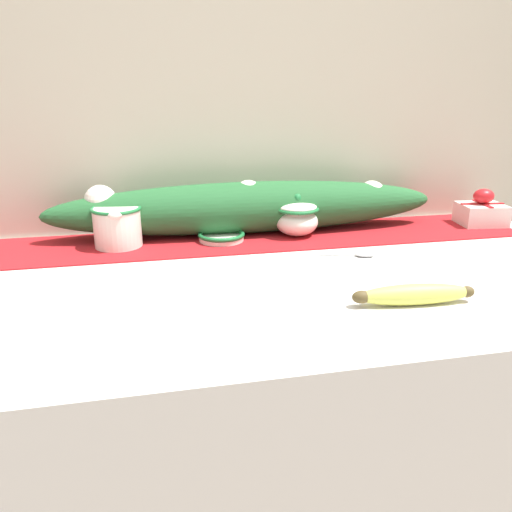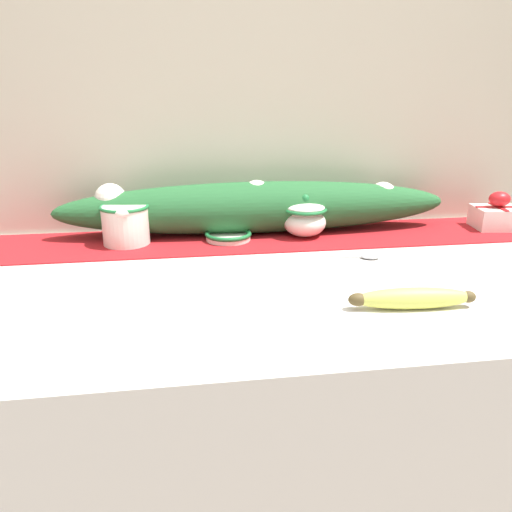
{
  "view_description": "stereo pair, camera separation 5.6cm",
  "coord_description": "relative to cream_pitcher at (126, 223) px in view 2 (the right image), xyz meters",
  "views": [
    {
      "loc": [
        -0.24,
        -0.91,
        1.24
      ],
      "look_at": [
        -0.05,
        -0.03,
        0.94
      ],
      "focal_mm": 35.0,
      "sensor_mm": 36.0,
      "label": 1
    },
    {
      "loc": [
        -0.19,
        -0.92,
        1.24
      ],
      "look_at": [
        -0.05,
        -0.03,
        0.94
      ],
      "focal_mm": 35.0,
      "sensor_mm": 36.0,
      "label": 2
    }
  ],
  "objects": [
    {
      "name": "cream_pitcher",
      "position": [
        0.0,
        0.0,
        0.0
      ],
      "size": [
        0.11,
        0.13,
        0.1
      ],
      "color": "white",
      "rests_on": "countertop"
    },
    {
      "name": "table_runner",
      "position": [
        0.32,
        -0.0,
        -0.05
      ],
      "size": [
        1.38,
        0.24,
        0.0
      ],
      "primitive_type": "cube",
      "color": "#A8191E",
      "rests_on": "countertop"
    },
    {
      "name": "spoon",
      "position": [
        0.53,
        -0.19,
        -0.05
      ],
      "size": [
        0.16,
        0.06,
        0.01
      ],
      "rotation": [
        0.0,
        0.0,
        -0.28
      ],
      "color": "#B7B7BC",
      "rests_on": "countertop"
    },
    {
      "name": "back_wall",
      "position": [
        0.32,
        0.15,
        0.26
      ],
      "size": [
        2.3,
        0.04,
        2.4
      ],
      "primitive_type": "cube",
      "color": "#B7AD99",
      "rests_on": "ground_plane"
    },
    {
      "name": "gift_box",
      "position": [
        0.95,
        -0.0,
        -0.02
      ],
      "size": [
        0.13,
        0.11,
        0.1
      ],
      "rotation": [
        0.0,
        0.0,
        -0.15
      ],
      "color": "silver",
      "rests_on": "countertop"
    },
    {
      "name": "countertop",
      "position": [
        0.32,
        -0.25,
        -0.5
      ],
      "size": [
        1.5,
        0.76,
        0.89
      ],
      "primitive_type": "cube",
      "color": "silver",
      "rests_on": "ground_plane"
    },
    {
      "name": "poinsettia_garland",
      "position": [
        0.32,
        0.05,
        0.02
      ],
      "size": [
        1.0,
        0.14,
        0.13
      ],
      "color": "#235B2D",
      "rests_on": "countertop"
    },
    {
      "name": "small_dish",
      "position": [
        0.24,
        -0.01,
        -0.04
      ],
      "size": [
        0.11,
        0.11,
        0.02
      ],
      "color": "white",
      "rests_on": "countertop"
    },
    {
      "name": "sugar_bowl",
      "position": [
        0.43,
        -0.0,
        -0.0
      ],
      "size": [
        0.11,
        0.11,
        0.11
      ],
      "color": "white",
      "rests_on": "countertop"
    },
    {
      "name": "banana",
      "position": [
        0.51,
        -0.45,
        -0.03
      ],
      "size": [
        0.22,
        0.05,
        0.04
      ],
      "rotation": [
        0.0,
        0.0,
        -0.09
      ],
      "color": "#CCD156",
      "rests_on": "countertop"
    }
  ]
}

